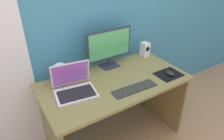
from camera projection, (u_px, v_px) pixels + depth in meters
ground_plane at (114, 137)px, 2.28m from camera, size 8.00×8.00×0.00m
wall_back at (90, 16)px, 1.97m from camera, size 6.00×0.04×2.50m
desk at (115, 94)px, 1.98m from camera, size 1.36×0.71×0.75m
monitor at (109, 47)px, 2.03m from camera, size 0.49×0.14×0.40m
speaker_right at (145, 49)px, 2.32m from camera, size 0.08×0.09×0.16m
laptop at (74, 87)px, 1.73m from camera, size 0.37×0.32×0.24m
fishbowl at (61, 73)px, 1.85m from camera, size 0.19×0.19×0.19m
keyboard_external at (135, 88)px, 1.78m from camera, size 0.42×0.13×0.01m
mousepad at (168, 74)px, 2.00m from camera, size 0.25×0.20×0.00m
mouse at (170, 73)px, 1.98m from camera, size 0.06×0.10×0.04m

